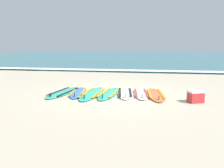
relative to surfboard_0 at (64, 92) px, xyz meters
The scene contains 11 objects.
ground_plane 2.01m from the surfboard_0, ahead, with size 80.00×80.00×0.00m, color #C1B599.
sea 37.13m from the surfboard_0, 86.95° to the left, with size 80.00×60.00×0.10m, color teal.
wave_foam_strip 7.92m from the surfboard_0, 75.53° to the left, with size 80.00×1.18×0.11m, color white.
surfboard_0 is the anchor object (origin of this frame).
surfboard_1 0.55m from the surfboard_0, ahead, with size 0.88×2.16×0.18m.
surfboard_2 1.12m from the surfboard_0, ahead, with size 0.67×2.54×0.18m.
surfboard_3 1.74m from the surfboard_0, ahead, with size 0.75×2.34×0.18m.
surfboard_4 2.30m from the surfboard_0, ahead, with size 0.82×2.21×0.18m.
surfboard_5 2.88m from the surfboard_0, ahead, with size 0.74×2.08×0.18m.
surfboard_6 3.40m from the surfboard_0, ahead, with size 0.82×2.39×0.18m.
cooler_box 4.65m from the surfboard_0, ahead, with size 0.54×0.47×0.38m.
Camera 1 is at (1.25, -8.08, 1.72)m, focal length 35.83 mm.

